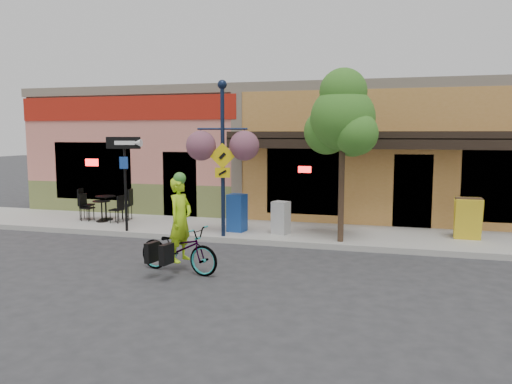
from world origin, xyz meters
TOP-DOWN VIEW (x-y plane):
  - ground at (0.00, 0.00)m, footprint 90.00×90.00m
  - sidewalk at (0.00, 2.00)m, footprint 24.00×3.00m
  - curb at (0.00, 0.55)m, footprint 24.00×0.12m
  - building at (0.00, 7.50)m, footprint 18.20×8.20m
  - bicycle at (-0.42, -2.39)m, footprint 1.99×1.02m
  - cyclist_rider at (-0.37, -2.39)m, footprint 0.54×0.71m
  - lamp_post at (-0.53, 0.71)m, footprint 1.42×0.85m
  - one_way_sign at (-3.41, 0.65)m, footprint 1.03×0.31m
  - cafe_set_left at (-5.00, 2.10)m, footprint 1.82×1.16m
  - cafe_set_right at (-4.92, 1.75)m, footprint 1.49×0.83m
  - newspaper_box_blue at (-0.38, 1.45)m, footprint 0.54×0.50m
  - newspaper_box_grey at (0.90, 1.41)m, footprint 0.51×0.49m
  - street_tree at (2.59, 0.88)m, footprint 2.19×2.19m
  - sandwich_board at (5.75, 1.86)m, footprint 0.67×0.50m

SIDE VIEW (x-z plane):
  - ground at x=0.00m, z-range 0.00..0.00m
  - sidewalk at x=0.00m, z-range 0.00..0.15m
  - curb at x=0.00m, z-range 0.00..0.15m
  - bicycle at x=-0.42m, z-range 0.00..0.99m
  - cafe_set_right at x=-4.92m, z-range 0.15..1.02m
  - newspaper_box_grey at x=0.90m, z-range 0.15..1.05m
  - cafe_set_left at x=-5.00m, z-range 0.15..1.16m
  - newspaper_box_blue at x=-0.38m, z-range 0.15..1.21m
  - sandwich_board at x=5.75m, z-range 0.15..1.24m
  - cyclist_rider at x=-0.37m, z-range 0.00..1.75m
  - one_way_sign at x=-3.41m, z-range 0.15..2.81m
  - lamp_post at x=-0.53m, z-range 0.15..4.30m
  - building at x=0.00m, z-range 0.00..4.50m
  - street_tree at x=2.59m, z-range 0.15..4.57m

